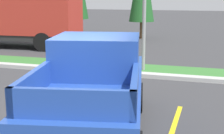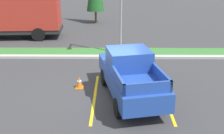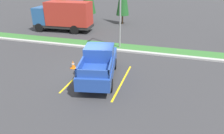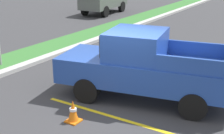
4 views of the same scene
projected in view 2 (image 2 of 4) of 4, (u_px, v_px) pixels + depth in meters
ground_plane at (110, 93)px, 12.82m from camera, size 120.00×120.00×0.00m
parking_line_near at (95, 97)px, 12.49m from camera, size 0.12×4.80×0.01m
parking_line_far at (165, 97)px, 12.46m from camera, size 0.12×4.80×0.01m
curb_strip at (111, 57)px, 17.47m from camera, size 56.00×0.40×0.15m
grass_median at (111, 52)px, 18.52m from camera, size 56.00×1.80×0.06m
pickup_truck_main at (130, 75)px, 12.16m from camera, size 2.93×5.50×2.10m
cargo_truck_distant at (18, 14)px, 21.55m from camera, size 6.94×2.88×3.40m
traffic_cone at (79, 82)px, 13.25m from camera, size 0.36×0.36×0.60m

